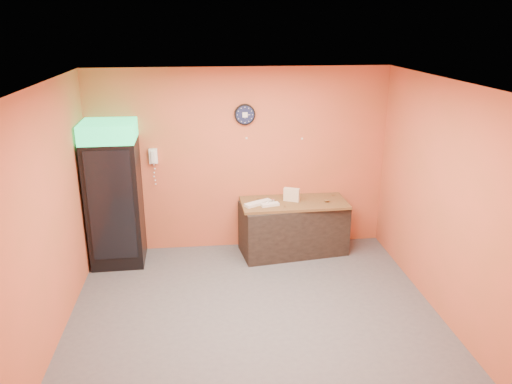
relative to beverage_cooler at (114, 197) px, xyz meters
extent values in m
plane|color=#47474C|center=(1.85, -1.60, -1.03)|extent=(4.50, 4.50, 0.00)
cube|color=#D3573B|center=(1.85, 0.40, 0.37)|extent=(4.50, 0.02, 2.80)
cube|color=#D3573B|center=(-0.40, -1.60, 0.37)|extent=(0.02, 4.00, 2.80)
cube|color=#D3573B|center=(4.10, -1.60, 0.37)|extent=(0.02, 4.00, 2.80)
cube|color=white|center=(1.85, -1.60, 1.77)|extent=(4.50, 4.00, 0.02)
cube|color=black|center=(0.00, 0.05, -0.11)|extent=(0.76, 0.76, 1.85)
cube|color=#17C663|center=(0.00, 0.05, 0.95)|extent=(0.76, 0.76, 0.26)
cube|color=black|center=(-0.01, -0.33, -0.03)|extent=(0.61, 0.04, 1.58)
cube|color=black|center=(2.63, 0.04, -0.63)|extent=(1.67, 0.91, 0.79)
cylinder|color=black|center=(1.93, 0.37, 1.08)|extent=(0.31, 0.05, 0.31)
cylinder|color=#0F1433|center=(1.93, 0.35, 1.08)|extent=(0.27, 0.01, 0.27)
cube|color=white|center=(1.93, 0.34, 1.08)|extent=(0.08, 0.00, 0.08)
cube|color=white|center=(0.56, 0.35, 0.49)|extent=(0.12, 0.07, 0.22)
cube|color=white|center=(0.56, 0.30, 0.49)|extent=(0.05, 0.04, 0.18)
cube|color=brown|center=(2.63, 0.04, -0.22)|extent=(1.61, 0.77, 0.04)
cube|color=beige|center=(2.60, 0.07, -0.17)|extent=(0.25, 0.17, 0.05)
cube|color=beige|center=(2.60, 0.07, -0.12)|extent=(0.25, 0.17, 0.05)
cube|color=beige|center=(2.60, 0.07, -0.07)|extent=(0.25, 0.17, 0.05)
cube|color=beige|center=(2.60, 0.07, -0.02)|extent=(0.25, 0.17, 0.05)
cube|color=silver|center=(2.02, -0.06, -0.18)|extent=(0.32, 0.26, 0.04)
cube|color=silver|center=(2.25, -0.10, -0.18)|extent=(0.29, 0.16, 0.04)
cube|color=silver|center=(2.16, 0.04, -0.18)|extent=(0.28, 0.21, 0.04)
cylinder|color=silver|center=(2.31, 0.02, -0.17)|extent=(0.06, 0.06, 0.06)
camera|label=1|loc=(1.28, -6.93, 2.39)|focal=35.00mm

